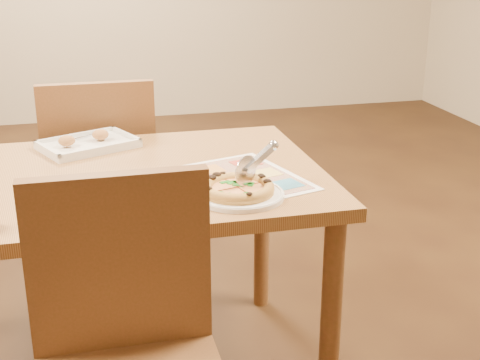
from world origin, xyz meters
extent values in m
cube|color=#A07440|center=(0.00, 0.00, 0.70)|extent=(1.30, 0.85, 0.04)
cylinder|color=brown|center=(0.59, -0.36, 0.34)|extent=(0.06, 0.06, 0.68)
cylinder|color=brown|center=(0.59, 0.36, 0.34)|extent=(0.06, 0.06, 0.68)
cube|color=brown|center=(0.00, -0.51, 0.68)|extent=(0.42, 0.04, 0.45)
cube|color=brown|center=(0.00, 0.70, 0.45)|extent=(0.42, 0.42, 0.04)
cube|color=brown|center=(0.00, 0.51, 0.68)|extent=(0.42, 0.04, 0.45)
cylinder|color=white|center=(0.35, -0.27, 0.73)|extent=(0.25, 0.25, 0.01)
cylinder|color=gold|center=(0.34, -0.26, 0.74)|extent=(0.20, 0.20, 0.01)
cylinder|color=#EBD380|center=(0.34, -0.26, 0.74)|extent=(0.16, 0.16, 0.01)
torus|color=gold|center=(0.34, -0.26, 0.75)|extent=(0.20, 0.20, 0.03)
cylinder|color=silver|center=(0.37, -0.25, 0.79)|extent=(0.07, 0.05, 0.09)
cube|color=silver|center=(0.41, -0.22, 0.81)|extent=(0.11, 0.09, 0.06)
cube|color=silver|center=(-0.04, 0.30, 0.73)|extent=(0.36, 0.31, 0.02)
cube|color=silver|center=(-0.04, 0.30, 0.74)|extent=(0.13, 0.10, 0.00)
ellipsoid|color=#B77B41|center=(-0.11, 0.27, 0.76)|extent=(0.06, 0.05, 0.04)
ellipsoid|color=#B77B41|center=(0.00, 0.32, 0.76)|extent=(0.06, 0.05, 0.04)
cube|color=white|center=(0.40, -0.12, 0.72)|extent=(0.38, 0.46, 0.00)
camera|label=1|loc=(-0.06, -1.92, 1.38)|focal=50.00mm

